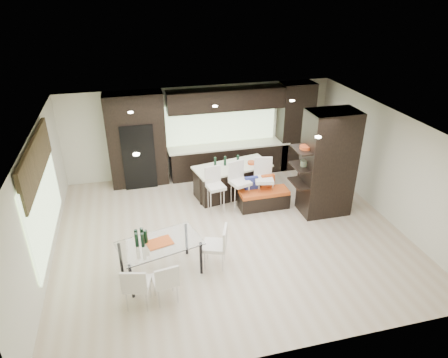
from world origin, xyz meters
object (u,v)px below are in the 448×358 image
object	(u,v)px
kitchen_island	(232,180)
dining_table	(161,259)
floor_vase	(309,185)
stool_right	(263,188)
chair_near	(165,282)
stool_left	(216,194)
chair_far	(138,287)
stool_mid	(240,191)
bench	(264,199)
chair_end	(215,248)

from	to	relation	value
kitchen_island	dining_table	size ratio (longest dim) A/B	1.30
floor_vase	kitchen_island	bearing A→B (deg)	146.94
stool_right	chair_near	world-z (taller)	stool_right
kitchen_island	dining_table	xyz separation A→B (m)	(-2.28, -2.91, -0.05)
stool_left	chair_far	distance (m)	3.62
floor_vase	dining_table	xyz separation A→B (m)	(-4.04, -1.77, -0.26)
stool_mid	chair_near	distance (m)	3.68
kitchen_island	chair_far	xyz separation A→B (m)	(-2.78, -3.67, -0.01)
stool_left	stool_right	bearing A→B (deg)	-10.80
floor_vase	chair_far	distance (m)	5.20
kitchen_island	chair_far	size ratio (longest dim) A/B	2.46
dining_table	kitchen_island	bearing A→B (deg)	37.68
stool_right	bench	world-z (taller)	stool_right
bench	chair_far	world-z (taller)	chair_far
stool_mid	chair_far	world-z (taller)	stool_mid
stool_left	chair_end	xyz separation A→B (m)	(-0.52, -2.15, -0.05)
dining_table	chair_near	bearing A→B (deg)	-104.28
chair_end	stool_mid	bearing A→B (deg)	-8.41
stool_mid	chair_far	bearing A→B (deg)	-151.00
stool_mid	bench	world-z (taller)	stool_mid
bench	dining_table	size ratio (longest dim) A/B	0.81
stool_mid	chair_end	world-z (taller)	stool_mid
stool_left	stool_mid	xyz separation A→B (m)	(0.64, -0.01, 0.03)
stool_mid	bench	distance (m)	0.69
stool_mid	dining_table	xyz separation A→B (m)	(-2.28, -2.14, -0.13)
bench	floor_vase	xyz separation A→B (m)	(1.14, -0.24, 0.40)
floor_vase	stool_left	bearing A→B (deg)	170.94
stool_mid	bench	size ratio (longest dim) A/B	0.79
stool_mid	chair_end	distance (m)	2.43
dining_table	chair_end	world-z (taller)	chair_end
kitchen_island	floor_vase	bearing A→B (deg)	-44.47
stool_mid	chair_end	bearing A→B (deg)	-135.68
stool_right	floor_vase	size ratio (longest dim) A/B	0.81
kitchen_island	floor_vase	world-z (taller)	floor_vase
stool_left	chair_far	bearing A→B (deg)	-136.28
bench	stool_right	bearing A→B (deg)	81.21
dining_table	floor_vase	bearing A→B (deg)	9.38
stool_left	floor_vase	world-z (taller)	floor_vase
chair_far	chair_near	bearing A→B (deg)	15.24
stool_left	dining_table	bearing A→B (deg)	-137.27
stool_mid	chair_near	xyz separation A→B (m)	(-2.28, -2.89, -0.11)
floor_vase	chair_near	bearing A→B (deg)	-148.00
stool_right	dining_table	bearing A→B (deg)	-132.83
dining_table	chair_far	world-z (taller)	chair_far
stool_mid	bench	bearing A→B (deg)	-28.57
stool_mid	stool_right	distance (m)	0.64
stool_right	chair_end	bearing A→B (deg)	-119.15
stool_mid	kitchen_island	bearing A→B (deg)	72.83
stool_right	floor_vase	world-z (taller)	floor_vase
kitchen_island	chair_end	bearing A→B (deg)	-123.13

